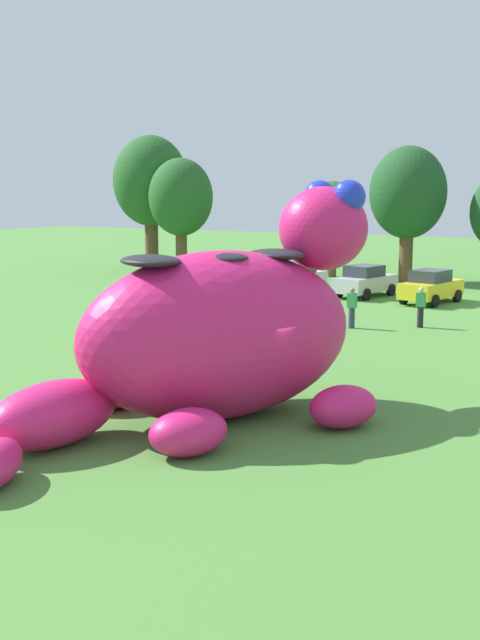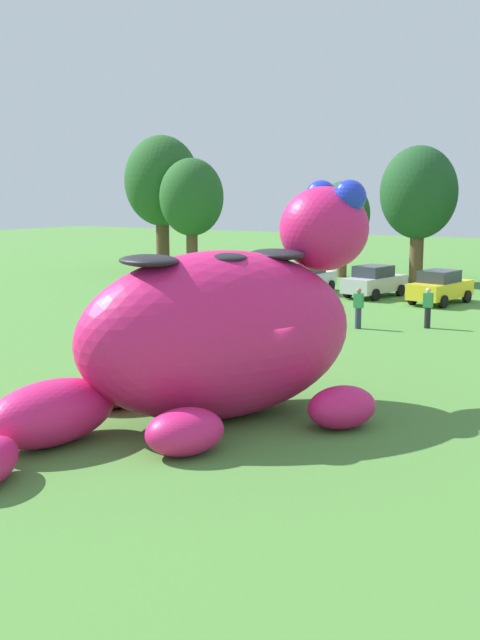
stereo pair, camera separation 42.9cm
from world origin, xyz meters
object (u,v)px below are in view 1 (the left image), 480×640
at_px(spectator_mid_field, 250,329).
at_px(spectator_wandering, 352,308).
at_px(giant_inflatable_creature, 220,332).
at_px(car_silver, 365,281).
at_px(car_white, 298,277).
at_px(car_yellow, 431,287).
at_px(spectator_far_side, 421,307).

bearing_deg(spectator_mid_field, spectator_wandering, 79.00).
distance_m(giant_inflatable_creature, car_silver, 24.02).
bearing_deg(car_white, spectator_wandering, -53.25).
xyz_separation_m(giant_inflatable_creature, spectator_mid_field, (-3.24, 7.40, -1.34)).
bearing_deg(car_white, spectator_mid_field, -70.08).
bearing_deg(car_silver, car_white, -176.92).
bearing_deg(car_white, car_silver, 3.08).
distance_m(car_yellow, spectator_wandering, 8.95).
bearing_deg(car_white, giant_inflatable_creature, -68.87).
bearing_deg(spectator_far_side, car_silver, 124.60).
relative_size(car_silver, car_yellow, 1.00).
bearing_deg(car_white, car_yellow, -3.26).
relative_size(giant_inflatable_creature, car_white, 2.84).
distance_m(giant_inflatable_creature, spectator_wandering, 14.07).
bearing_deg(spectator_wandering, giant_inflatable_creature, -81.85).
bearing_deg(spectator_mid_field, car_silver, 96.40).
distance_m(car_silver, spectator_far_side, 9.69).
xyz_separation_m(car_white, spectator_far_side, (9.44, -7.76, -0.01)).
relative_size(car_white, car_silver, 0.96).
distance_m(giant_inflatable_creature, spectator_far_side, 15.53).
bearing_deg(car_white, spectator_far_side, -39.43).
relative_size(car_white, spectator_mid_field, 2.43).
relative_size(car_yellow, spectator_mid_field, 2.54).
bearing_deg(giant_inflatable_creature, spectator_wandering, 98.15).
height_order(spectator_mid_field, spectator_far_side, same).
bearing_deg(spectator_mid_field, car_yellow, 82.58).
bearing_deg(car_silver, spectator_mid_field, -83.60).
relative_size(car_yellow, spectator_wandering, 2.54).
relative_size(car_yellow, spectator_far_side, 2.54).
bearing_deg(car_yellow, spectator_wandering, -94.79).
bearing_deg(car_yellow, car_white, 176.74).
bearing_deg(spectator_wandering, spectator_mid_field, -101.00).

